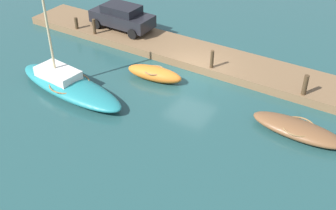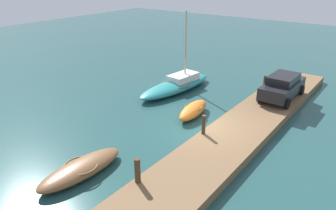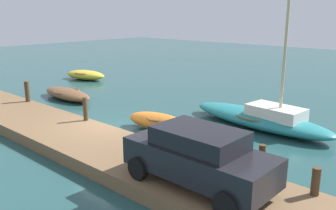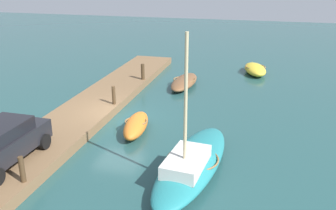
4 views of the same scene
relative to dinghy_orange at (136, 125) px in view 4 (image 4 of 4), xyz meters
name	(u,v)px [view 4 (image 4 of 4)]	position (x,y,z in m)	size (l,w,h in m)	color
ground_plane	(118,119)	(-1.42, -1.52, -0.38)	(84.00, 84.00, 0.00)	#234C4C
dock_platform	(86,111)	(-1.42, -3.32, -0.16)	(25.37, 2.98, 0.46)	brown
dinghy_orange	(136,125)	(0.00, 0.00, 0.00)	(3.21, 1.39, 0.76)	orange
rowboat_brown	(184,82)	(-7.96, 0.63, -0.08)	(4.23, 1.58, 0.61)	brown
sailboat_teal	(192,162)	(3.03, 3.33, 0.06)	(7.12, 2.67, 5.58)	teal
rowboat_yellow	(255,69)	(-12.37, 5.08, -0.03)	(3.57, 2.19, 0.70)	gold
mooring_post_west	(143,72)	(-7.34, -2.08, 0.60)	(0.23, 0.23, 1.05)	#47331E
mooring_post_mid_west	(114,95)	(-2.32, -2.08, 0.58)	(0.19, 0.19, 1.02)	#47331E
mooring_post_mid_east	(22,169)	(5.88, -2.08, 0.55)	(0.19, 0.19, 0.96)	#47331E
parked_car	(2,143)	(4.86, -3.62, 0.90)	(4.14, 1.95, 1.57)	black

